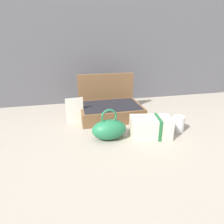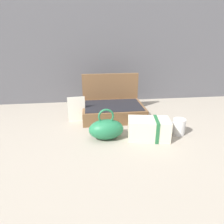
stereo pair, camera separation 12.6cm
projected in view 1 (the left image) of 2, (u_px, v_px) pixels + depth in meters
The scene contains 7 objects.
ground_plane at pixel (107, 126), 1.31m from camera, with size 6.00×6.00×0.00m, color #9E9384.
back_wall at pixel (92, 18), 1.59m from camera, with size 3.20×0.06×1.40m, color #56565B.
open_suitcase at pixel (110, 107), 1.45m from camera, with size 0.44×0.33×0.29m.
teal_pouch_handbag at pixel (109, 129), 1.13m from camera, with size 0.20×0.13×0.18m.
cream_toiletry_bag at pixel (151, 127), 1.15m from camera, with size 0.25×0.17×0.12m.
coffee_mug at pixel (178, 124), 1.23m from camera, with size 0.11×0.08×0.10m.
info_card_left at pixel (75, 111), 1.33m from camera, with size 0.12×0.01×0.18m, color white.
Camera 1 is at (-0.24, -1.17, 0.56)m, focal length 31.51 mm.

